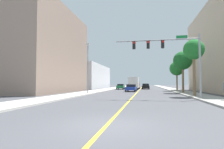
{
  "coord_description": "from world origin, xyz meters",
  "views": [
    {
      "loc": [
        1.55,
        -7.25,
        1.68
      ],
      "look_at": [
        -3.79,
        21.84,
        3.04
      ],
      "focal_mm": 29.59,
      "sensor_mm": 36.0,
      "label": 1
    }
  ],
  "objects_px": {
    "traffic_signal_mast": "(171,51)",
    "street_lamp": "(88,65)",
    "car_silver": "(145,86)",
    "car_black": "(146,86)",
    "palm_near": "(194,51)",
    "car_blue": "(131,88)",
    "car_green": "(121,87)",
    "delivery_truck": "(134,83)",
    "palm_far": "(177,69)",
    "palm_mid": "(183,61)",
    "car_white": "(137,86)"
  },
  "relations": [
    {
      "from": "palm_mid",
      "to": "car_green",
      "type": "height_order",
      "value": "palm_mid"
    },
    {
      "from": "car_blue",
      "to": "delivery_truck",
      "type": "height_order",
      "value": "delivery_truck"
    },
    {
      "from": "car_blue",
      "to": "palm_mid",
      "type": "bearing_deg",
      "value": -24.89
    },
    {
      "from": "palm_near",
      "to": "car_blue",
      "type": "bearing_deg",
      "value": 124.47
    },
    {
      "from": "palm_mid",
      "to": "car_blue",
      "type": "xyz_separation_m",
      "value": [
        -8.82,
        4.42,
        -4.57
      ]
    },
    {
      "from": "palm_far",
      "to": "delivery_truck",
      "type": "relative_size",
      "value": 0.83
    },
    {
      "from": "palm_far",
      "to": "car_blue",
      "type": "xyz_separation_m",
      "value": [
        -9.15,
        -3.67,
        -3.91
      ]
    },
    {
      "from": "car_black",
      "to": "car_blue",
      "type": "relative_size",
      "value": 0.91
    },
    {
      "from": "palm_mid",
      "to": "street_lamp",
      "type": "bearing_deg",
      "value": -160.14
    },
    {
      "from": "street_lamp",
      "to": "delivery_truck",
      "type": "height_order",
      "value": "street_lamp"
    },
    {
      "from": "car_silver",
      "to": "car_green",
      "type": "height_order",
      "value": "car_silver"
    },
    {
      "from": "palm_far",
      "to": "car_silver",
      "type": "xyz_separation_m",
      "value": [
        -6.44,
        16.59,
        -3.87
      ]
    },
    {
      "from": "street_lamp",
      "to": "palm_far",
      "type": "distance_m",
      "value": 19.99
    },
    {
      "from": "palm_far",
      "to": "car_blue",
      "type": "relative_size",
      "value": 1.35
    },
    {
      "from": "street_lamp",
      "to": "delivery_truck",
      "type": "bearing_deg",
      "value": 75.05
    },
    {
      "from": "palm_far",
      "to": "delivery_truck",
      "type": "distance_m",
      "value": 12.33
    },
    {
      "from": "car_black",
      "to": "car_silver",
      "type": "bearing_deg",
      "value": 92.56
    },
    {
      "from": "palm_mid",
      "to": "palm_far",
      "type": "height_order",
      "value": "palm_mid"
    },
    {
      "from": "car_black",
      "to": "traffic_signal_mast",
      "type": "bearing_deg",
      "value": -83.81
    },
    {
      "from": "car_silver",
      "to": "car_white",
      "type": "height_order",
      "value": "car_silver"
    },
    {
      "from": "car_green",
      "to": "car_blue",
      "type": "height_order",
      "value": "car_blue"
    },
    {
      "from": "traffic_signal_mast",
      "to": "car_green",
      "type": "relative_size",
      "value": 2.07
    },
    {
      "from": "car_white",
      "to": "traffic_signal_mast",
      "type": "bearing_deg",
      "value": -83.15
    },
    {
      "from": "car_green",
      "to": "delivery_truck",
      "type": "height_order",
      "value": "delivery_truck"
    },
    {
      "from": "palm_mid",
      "to": "car_green",
      "type": "distance_m",
      "value": 21.05
    },
    {
      "from": "palm_far",
      "to": "car_silver",
      "type": "relative_size",
      "value": 1.3
    },
    {
      "from": "car_blue",
      "to": "street_lamp",
      "type": "bearing_deg",
      "value": -118.92
    },
    {
      "from": "car_black",
      "to": "car_green",
      "type": "height_order",
      "value": "car_black"
    },
    {
      "from": "palm_near",
      "to": "car_blue",
      "type": "xyz_separation_m",
      "value": [
        -8.59,
        12.51,
        -4.89
      ]
    },
    {
      "from": "street_lamp",
      "to": "car_blue",
      "type": "bearing_deg",
      "value": 59.35
    },
    {
      "from": "palm_far",
      "to": "palm_mid",
      "type": "bearing_deg",
      "value": -92.39
    },
    {
      "from": "street_lamp",
      "to": "car_blue",
      "type": "height_order",
      "value": "street_lamp"
    },
    {
      "from": "palm_near",
      "to": "car_white",
      "type": "bearing_deg",
      "value": 104.52
    },
    {
      "from": "car_silver",
      "to": "car_black",
      "type": "height_order",
      "value": "car_silver"
    },
    {
      "from": "traffic_signal_mast",
      "to": "street_lamp",
      "type": "height_order",
      "value": "street_lamp"
    },
    {
      "from": "car_silver",
      "to": "traffic_signal_mast",
      "type": "bearing_deg",
      "value": -84.7
    },
    {
      "from": "car_white",
      "to": "car_black",
      "type": "distance_m",
      "value": 6.34
    },
    {
      "from": "palm_mid",
      "to": "palm_far",
      "type": "distance_m",
      "value": 8.12
    },
    {
      "from": "traffic_signal_mast",
      "to": "car_silver",
      "type": "relative_size",
      "value": 1.86
    },
    {
      "from": "car_blue",
      "to": "palm_near",
      "type": "bearing_deg",
      "value": -53.8
    },
    {
      "from": "traffic_signal_mast",
      "to": "delivery_truck",
      "type": "xyz_separation_m",
      "value": [
        -5.57,
        27.65,
        -3.28
      ]
    },
    {
      "from": "car_white",
      "to": "palm_mid",
      "type": "bearing_deg",
      "value": -71.84
    },
    {
      "from": "car_silver",
      "to": "delivery_truck",
      "type": "xyz_separation_m",
      "value": [
        -2.88,
        -9.09,
        0.89
      ]
    },
    {
      "from": "car_silver",
      "to": "car_white",
      "type": "distance_m",
      "value": 2.57
    },
    {
      "from": "street_lamp",
      "to": "delivery_truck",
      "type": "xyz_separation_m",
      "value": [
        5.56,
        20.84,
        -2.67
      ]
    },
    {
      "from": "palm_mid",
      "to": "car_white",
      "type": "bearing_deg",
      "value": 109.47
    },
    {
      "from": "traffic_signal_mast",
      "to": "palm_near",
      "type": "xyz_separation_m",
      "value": [
        3.19,
        3.97,
        0.69
      ]
    },
    {
      "from": "car_green",
      "to": "car_silver",
      "type": "bearing_deg",
      "value": -127.88
    },
    {
      "from": "street_lamp",
      "to": "car_white",
      "type": "height_order",
      "value": "street_lamp"
    },
    {
      "from": "palm_far",
      "to": "car_white",
      "type": "distance_m",
      "value": 19.14
    }
  ]
}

